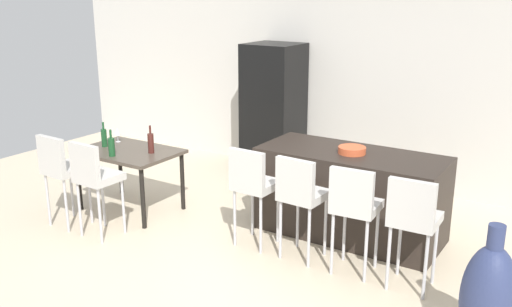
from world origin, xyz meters
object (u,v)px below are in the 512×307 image
bar_chair_middle (301,192)px  wine_bottle_right (111,146)px  dining_chair_far (94,174)px  refrigerator (274,110)px  wine_bottle_end (104,137)px  dining_table (129,156)px  kitchen_island (350,194)px  bar_chair_right (355,203)px  fruit_bowl (352,150)px  wine_bottle_left (151,143)px  wine_glass_middle (117,132)px  bar_chair_left (253,182)px  bar_chair_far (413,216)px  floor_vase (488,298)px  dining_chair_near (61,166)px

bar_chair_middle → wine_bottle_right: 2.31m
dining_chair_far → refrigerator: refrigerator is taller
bar_chair_middle → wine_bottle_end: 2.67m
wine_bottle_end → dining_table: bearing=7.1°
wine_bottle_end → refrigerator: bearing=64.0°
kitchen_island → bar_chair_right: 0.91m
dining_table → refrigerator: 2.25m
fruit_bowl → wine_bottle_left: bearing=-163.3°
kitchen_island → dining_table: 2.60m
wine_glass_middle → fruit_bowl: bearing=10.2°
bar_chair_left → dining_chair_far: (-1.52, -0.70, 0.00)m
refrigerator → fruit_bowl: refrigerator is taller
bar_chair_far → fruit_bowl: (-0.91, 0.77, 0.26)m
kitchen_island → floor_vase: (1.66, -1.35, -0.03)m
bar_chair_right → refrigerator: (-2.16, 2.17, 0.22)m
bar_chair_right → bar_chair_left: bearing=-180.0°
bar_chair_right → kitchen_island: bearing=115.6°
kitchen_island → bar_chair_far: (0.92, -0.80, 0.24)m
dining_chair_far → floor_vase: (3.89, 0.15, -0.27)m
bar_chair_middle → wine_bottle_end: (-2.67, 0.01, 0.15)m
wine_bottle_right → floor_vase: bearing=-4.6°
bar_chair_left → floor_vase: size_ratio=1.06×
wine_bottle_left → bar_chair_far: bearing=-2.1°
dining_chair_far → fruit_bowl: dining_chair_far is taller
dining_table → dining_chair_far: size_ratio=1.10×
wine_bottle_left → refrigerator: refrigerator is taller
dining_chair_near → wine_glass_middle: bearing=96.7°
bar_chair_middle → dining_chair_far: 2.17m
dining_chair_far → wine_bottle_right: bearing=116.1°
bar_chair_right → floor_vase: bar_chair_right is taller
wine_bottle_left → bar_chair_left: bearing=-4.3°
wine_bottle_left → fruit_bowl: 2.29m
bar_chair_middle → bar_chair_right: size_ratio=1.00×
bar_chair_right → wine_bottle_right: bar_chair_right is taller
wine_bottle_left → wine_bottle_right: (-0.28, -0.33, -0.01)m
dining_chair_near → bar_chair_middle: bearing=15.2°
dining_chair_near → floor_vase: dining_chair_near is taller
kitchen_island → wine_bottle_left: (-2.18, -0.68, 0.40)m
bar_chair_right → dining_table: (-2.87, 0.06, -0.04)m
wine_bottle_left → fruit_bowl: bearing=16.7°
dining_table → refrigerator: refrigerator is taller
kitchen_island → wine_glass_middle: kitchen_island is taller
dining_chair_near → refrigerator: 3.04m
dining_chair_far → bar_chair_right: bearing=15.1°
bar_chair_left → wine_bottle_end: size_ratio=3.51×
dining_table → wine_bottle_right: wine_bottle_right is taller
wine_bottle_end → floor_vase: wine_bottle_end is taller
dining_chair_near → bar_chair_left: bearing=19.0°
dining_table → wine_bottle_end: (-0.35, -0.04, 0.19)m
dining_table → dining_chair_near: (-0.26, -0.76, 0.04)m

